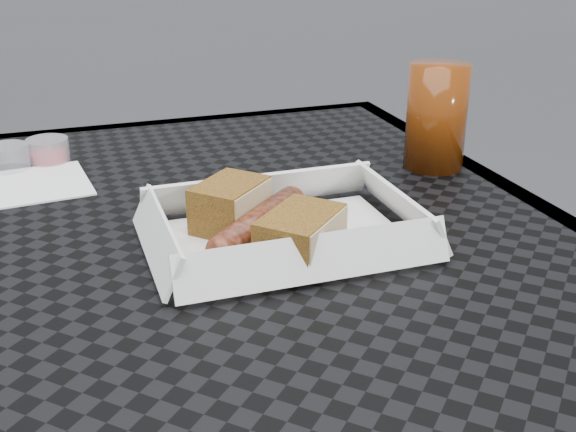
{
  "coord_description": "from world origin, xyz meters",
  "views": [
    {
      "loc": [
        -0.09,
        -0.63,
        1.03
      ],
      "look_at": [
        0.1,
        -0.07,
        0.78
      ],
      "focal_mm": 45.0,
      "sensor_mm": 36.0,
      "label": 1
    }
  ],
  "objects_px": {
    "bratwurst": "(259,224)",
    "drink_glass": "(436,117)",
    "food_tray": "(285,240)",
    "patio_table": "(168,301)"
  },
  "relations": [
    {
      "from": "bratwurst",
      "to": "food_tray",
      "type": "bearing_deg",
      "value": -15.39
    },
    {
      "from": "food_tray",
      "to": "drink_glass",
      "type": "distance_m",
      "value": 0.28
    },
    {
      "from": "bratwurst",
      "to": "drink_glass",
      "type": "distance_m",
      "value": 0.3
    },
    {
      "from": "food_tray",
      "to": "drink_glass",
      "type": "height_order",
      "value": "drink_glass"
    },
    {
      "from": "drink_glass",
      "to": "bratwurst",
      "type": "bearing_deg",
      "value": -152.16
    },
    {
      "from": "patio_table",
      "to": "food_tray",
      "type": "height_order",
      "value": "food_tray"
    },
    {
      "from": "food_tray",
      "to": "drink_glass",
      "type": "xyz_separation_m",
      "value": [
        0.24,
        0.14,
        0.06
      ]
    },
    {
      "from": "food_tray",
      "to": "bratwurst",
      "type": "xyz_separation_m",
      "value": [
        -0.02,
        0.01,
        0.02
      ]
    },
    {
      "from": "bratwurst",
      "to": "drink_glass",
      "type": "bearing_deg",
      "value": 27.84
    },
    {
      "from": "patio_table",
      "to": "food_tray",
      "type": "xyz_separation_m",
      "value": [
        0.1,
        -0.06,
        0.08
      ]
    }
  ]
}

